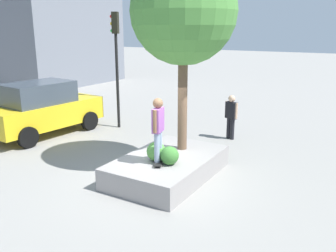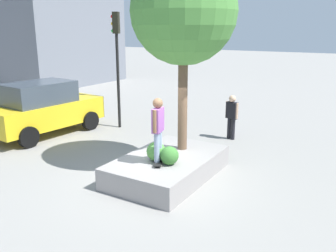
{
  "view_description": "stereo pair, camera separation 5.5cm",
  "coord_description": "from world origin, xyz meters",
  "px_view_note": "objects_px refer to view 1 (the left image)",
  "views": [
    {
      "loc": [
        -7.91,
        -5.15,
        4.15
      ],
      "look_at": [
        0.42,
        -0.19,
        1.51
      ],
      "focal_mm": 38.55,
      "sensor_mm": 36.0,
      "label": 1
    },
    {
      "loc": [
        -7.89,
        -5.2,
        4.15
      ],
      "look_at": [
        0.42,
        -0.19,
        1.51
      ],
      "focal_mm": 38.55,
      "sensor_mm": 36.0,
      "label": 2
    }
  ],
  "objects_px": {
    "skateboarder": "(158,125)",
    "traffic_light_corner": "(116,51)",
    "planter_ledge": "(168,166)",
    "taxi_cab": "(43,108)",
    "pedestrian_crossing": "(231,114)",
    "skateboard": "(158,161)",
    "plaza_tree": "(183,12)"
  },
  "relations": [
    {
      "from": "planter_ledge",
      "to": "taxi_cab",
      "type": "xyz_separation_m",
      "value": [
        1.14,
        6.47,
        0.77
      ]
    },
    {
      "from": "skateboarder",
      "to": "planter_ledge",
      "type": "bearing_deg",
      "value": 4.98
    },
    {
      "from": "pedestrian_crossing",
      "to": "plaza_tree",
      "type": "bearing_deg",
      "value": 177.24
    },
    {
      "from": "taxi_cab",
      "to": "traffic_light_corner",
      "type": "relative_size",
      "value": 0.99
    },
    {
      "from": "skateboard",
      "to": "pedestrian_crossing",
      "type": "distance_m",
      "value": 5.01
    },
    {
      "from": "traffic_light_corner",
      "to": "skateboard",
      "type": "bearing_deg",
      "value": -131.7
    },
    {
      "from": "planter_ledge",
      "to": "plaza_tree",
      "type": "relative_size",
      "value": 0.66
    },
    {
      "from": "planter_ledge",
      "to": "pedestrian_crossing",
      "type": "height_order",
      "value": "pedestrian_crossing"
    },
    {
      "from": "planter_ledge",
      "to": "pedestrian_crossing",
      "type": "relative_size",
      "value": 2.11
    },
    {
      "from": "traffic_light_corner",
      "to": "pedestrian_crossing",
      "type": "xyz_separation_m",
      "value": [
        0.86,
        -4.78,
        -2.26
      ]
    },
    {
      "from": "plaza_tree",
      "to": "taxi_cab",
      "type": "xyz_separation_m",
      "value": [
        0.33,
        6.48,
        -3.51
      ]
    },
    {
      "from": "skateboarder",
      "to": "traffic_light_corner",
      "type": "xyz_separation_m",
      "value": [
        4.14,
        4.65,
        1.57
      ]
    },
    {
      "from": "pedestrian_crossing",
      "to": "taxi_cab",
      "type": "bearing_deg",
      "value": 116.08
    },
    {
      "from": "skateboard",
      "to": "taxi_cab",
      "type": "distance_m",
      "value": 6.77
    },
    {
      "from": "taxi_cab",
      "to": "pedestrian_crossing",
      "type": "bearing_deg",
      "value": -63.92
    },
    {
      "from": "planter_ledge",
      "to": "traffic_light_corner",
      "type": "height_order",
      "value": "traffic_light_corner"
    },
    {
      "from": "plaza_tree",
      "to": "planter_ledge",
      "type": "bearing_deg",
      "value": 179.15
    },
    {
      "from": "planter_ledge",
      "to": "taxi_cab",
      "type": "bearing_deg",
      "value": 79.99
    },
    {
      "from": "planter_ledge",
      "to": "traffic_light_corner",
      "type": "distance_m",
      "value": 6.5
    },
    {
      "from": "plaza_tree",
      "to": "traffic_light_corner",
      "type": "bearing_deg",
      "value": 59.39
    },
    {
      "from": "plaza_tree",
      "to": "taxi_cab",
      "type": "height_order",
      "value": "plaza_tree"
    },
    {
      "from": "taxi_cab",
      "to": "traffic_light_corner",
      "type": "distance_m",
      "value": 3.74
    },
    {
      "from": "planter_ledge",
      "to": "pedestrian_crossing",
      "type": "bearing_deg",
      "value": -2.41
    },
    {
      "from": "skateboarder",
      "to": "traffic_light_corner",
      "type": "distance_m",
      "value": 6.42
    },
    {
      "from": "planter_ledge",
      "to": "taxi_cab",
      "type": "height_order",
      "value": "taxi_cab"
    },
    {
      "from": "planter_ledge",
      "to": "skateboarder",
      "type": "height_order",
      "value": "skateboarder"
    },
    {
      "from": "taxi_cab",
      "to": "skateboard",
      "type": "bearing_deg",
      "value": -104.96
    },
    {
      "from": "skateboarder",
      "to": "skateboard",
      "type": "bearing_deg",
      "value": 0.0
    },
    {
      "from": "skateboard",
      "to": "pedestrian_crossing",
      "type": "relative_size",
      "value": 0.47
    },
    {
      "from": "planter_ledge",
      "to": "skateboard",
      "type": "bearing_deg",
      "value": -175.02
    },
    {
      "from": "skateboard",
      "to": "taxi_cab",
      "type": "height_order",
      "value": "taxi_cab"
    },
    {
      "from": "skateboard",
      "to": "skateboarder",
      "type": "relative_size",
      "value": 0.46
    }
  ]
}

